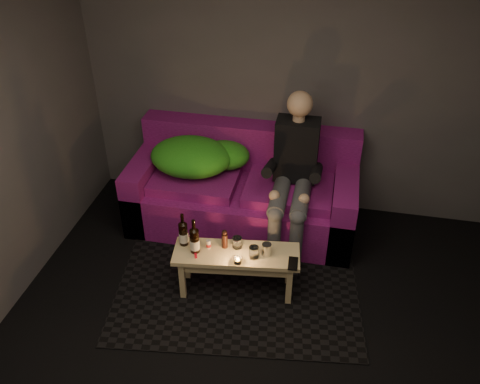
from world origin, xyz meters
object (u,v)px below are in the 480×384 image
object	(u,v)px
sofa	(244,192)
coffee_table	(236,259)
beer_bottle_b	(195,240)
steel_cup	(267,249)
beer_bottle_a	(183,233)
person	(293,172)

from	to	relation	value
sofa	coffee_table	xyz separation A→B (m)	(0.13, -0.97, 0.01)
sofa	beer_bottle_b	distance (m)	1.06
coffee_table	steel_cup	xyz separation A→B (m)	(0.24, 0.03, 0.13)
coffee_table	beer_bottle_a	size ratio (longest dim) A/B	3.49
sofa	beer_bottle_a	xyz separation A→B (m)	(-0.31, -0.95, 0.20)
sofa	beer_bottle_b	size ratio (longest dim) A/B	6.79
coffee_table	steel_cup	size ratio (longest dim) A/B	9.97
beer_bottle_b	steel_cup	world-z (taller)	beer_bottle_b
beer_bottle_b	beer_bottle_a	bearing A→B (deg)	148.53
person	sofa	bearing A→B (deg)	160.22
sofa	person	world-z (taller)	person
person	coffee_table	bearing A→B (deg)	-113.54
sofa	beer_bottle_a	distance (m)	1.02
beer_bottle_b	steel_cup	xyz separation A→B (m)	(0.57, 0.08, -0.06)
sofa	steel_cup	world-z (taller)	sofa
sofa	person	xyz separation A→B (m)	(0.48, -0.17, 0.40)
beer_bottle_b	sofa	bearing A→B (deg)	79.19
person	steel_cup	bearing A→B (deg)	-97.92
beer_bottle_a	coffee_table	bearing A→B (deg)	-2.47
person	beer_bottle_b	bearing A→B (deg)	-128.54
sofa	person	distance (m)	0.65
sofa	coffee_table	world-z (taller)	sofa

